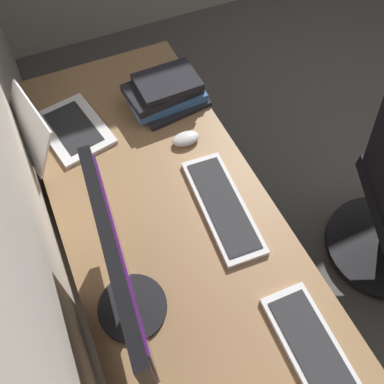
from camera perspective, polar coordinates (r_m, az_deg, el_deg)
name	(u,v)px	position (r m, az deg, el deg)	size (l,w,h in m)	color
desk	(178,245)	(1.40, -1.88, -7.29)	(1.85, 0.69, 0.73)	#936D47
drawer_pedestal	(138,202)	(1.87, -7.37, -1.40)	(0.40, 0.51, 0.69)	#936D47
monitor_primary	(122,275)	(1.03, -9.63, -11.09)	(0.52, 0.20, 0.43)	black
laptop_leftmost	(56,129)	(1.61, -18.12, 8.26)	(0.36, 0.36, 0.20)	white
keyboard_main	(319,361)	(1.25, 17.06, -21.28)	(0.42, 0.15, 0.02)	silver
keyboard_spare	(223,206)	(1.38, 4.21, -1.88)	(0.43, 0.17, 0.02)	silver
mouse_main	(186,139)	(1.54, -0.85, 7.32)	(0.06, 0.10, 0.03)	silver
book_stack_near	(166,92)	(1.66, -3.59, 13.47)	(0.23, 0.31, 0.11)	black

